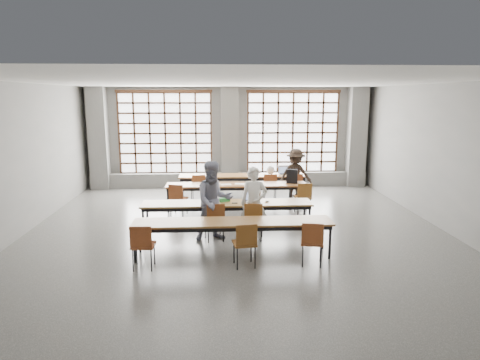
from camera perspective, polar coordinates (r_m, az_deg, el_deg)
The scene contains 41 objects.
floor at distance 10.22m, azimuth -0.39°, elevation -7.08°, with size 11.00×11.00×0.00m, color #484846.
ceiling at distance 9.71m, azimuth -0.42°, elevation 12.94°, with size 11.00×11.00×0.00m, color silver.
wall_back at distance 15.27m, azimuth -1.41°, elevation 5.74°, with size 10.00×10.00×0.00m, color slate.
wall_front at distance 4.46m, azimuth 3.05°, elevation -7.91°, with size 10.00×10.00×0.00m, color slate.
wall_left at distance 10.80m, azimuth -27.98°, elevation 2.14°, with size 11.00×11.00×0.00m, color slate.
wall_right at distance 11.22m, azimuth 26.05°, elevation 2.61°, with size 11.00×11.00×0.00m, color slate.
column_left at distance 15.51m, azimuth -18.30°, elevation 5.27°, with size 0.60×0.55×3.50m, color #5C5C5A.
column_mid at distance 14.99m, azimuth -1.38°, elevation 5.64°, with size 0.60×0.55×3.50m, color #5C5C5A.
column_right at distance 15.78m, azimuth 15.26°, elevation 5.53°, with size 0.60×0.55×3.50m, color #5C5C5A.
window_left at distance 15.27m, azimuth -9.92°, elevation 6.14°, with size 3.32×0.12×3.00m.
window_right at distance 15.41m, azimuth 7.04°, elevation 6.27°, with size 3.32×0.12×3.00m.
sill_ledge at distance 15.29m, azimuth -1.36°, elevation 0.06°, with size 9.80×0.35×0.50m, color #5C5C5A.
desk_row_a at distance 13.55m, azimuth 0.33°, elevation 0.41°, with size 4.00×0.70×0.73m.
desk_row_b at distance 12.19m, azimuth -0.47°, elevation -0.83°, with size 4.00×0.70×0.73m.
desk_row_c at distance 10.11m, azimuth -1.76°, elevation -3.36°, with size 4.00×0.70×0.73m.
desk_row_d at distance 8.64m, azimuth -0.98°, elevation -5.90°, with size 4.00×0.70×0.73m.
chair_back_left at distance 12.95m, azimuth -5.62°, elevation -0.74°, with size 0.50×0.50×0.88m.
chair_back_mid at distance 13.04m, azimuth 4.01°, elevation -0.63°, with size 0.42×0.43×0.88m.
chair_back_right at distance 13.16m, azimuth 7.44°, elevation -0.59°, with size 0.46×0.46×0.88m.
chair_mid_left at distance 11.64m, azimuth -8.33°, elevation -2.17°, with size 0.52×0.52×0.88m.
chair_mid_centre at distance 11.63m, azimuth 1.67°, elevation -2.07°, with size 0.44×0.44×0.88m.
chair_mid_right at distance 11.83m, azimuth 8.46°, elevation -1.96°, with size 0.46×0.46×0.88m.
chair_front_left at distance 9.54m, azimuth -3.37°, elevation -5.07°, with size 0.50×0.50×0.88m.
chair_front_right at distance 9.57m, azimuth 1.86°, elevation -5.00°, with size 0.49×0.49×0.88m.
chair_near_left at distance 8.20m, azimuth -12.89°, elevation -8.10°, with size 0.43×0.44×0.88m.
chair_near_mid at distance 8.10m, azimuth 0.71°, elevation -8.06°, with size 0.47×0.48×0.88m.
chair_near_right at distance 8.28m, azimuth 9.61°, elevation -7.78°, with size 0.50×0.50×0.88m.
student_male at distance 9.62m, azimuth 1.89°, elevation -3.13°, with size 0.60×0.40×1.65m, color silver.
student_female at distance 9.57m, azimuth -3.49°, elevation -2.79°, with size 0.87×0.68×1.79m, color #171E47.
student_back at distance 13.23m, azimuth 7.40°, elevation 0.67°, with size 1.04×0.60×1.61m, color black.
laptop_front at distance 10.21m, azimuth 1.40°, elevation -2.48°, with size 0.43×0.39×0.26m.
laptop_back at distance 13.78m, azimuth 5.91°, elevation 1.06°, with size 0.37×0.32×0.26m.
mouse at distance 10.14m, azimuth 3.62°, elevation -2.85°, with size 0.10×0.06×0.04m, color silver.
green_box at distance 10.16m, azimuth -2.06°, elevation -2.65°, with size 0.25×0.09×0.09m, color #2A8238.
phone at distance 10.00m, azimuth -0.72°, elevation -3.09°, with size 0.13×0.06×0.01m, color black.
paper_sheet_a at distance 12.21m, azimuth -3.30°, elevation -0.51°, with size 0.30×0.21×0.00m, color silver.
paper_sheet_b at distance 12.11m, azimuth -1.88°, elevation -0.59°, with size 0.30×0.21×0.00m, color white.
paper_sheet_c at distance 12.18m, azimuth -0.00°, elevation -0.52°, with size 0.30×0.21×0.00m, color white.
backpack at distance 12.36m, azimuth 6.95°, elevation 0.52°, with size 0.32×0.20×0.40m, color black.
plastic_bag at distance 13.65m, azimuth 4.10°, elevation 1.34°, with size 0.26×0.21×0.29m, color silver.
red_pouch at distance 8.29m, azimuth -12.77°, elevation -8.16°, with size 0.20×0.08×0.06m, color #A91422.
Camera 1 is at (-0.47, -9.69, 3.21)m, focal length 32.00 mm.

